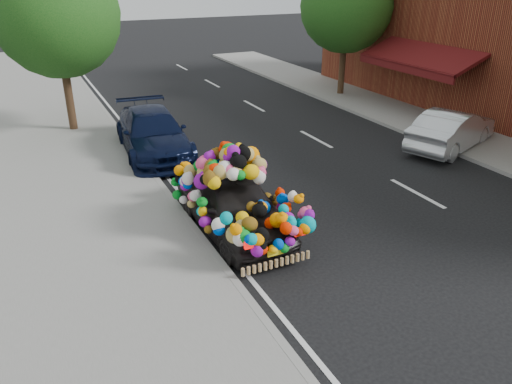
# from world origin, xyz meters

# --- Properties ---
(ground) EXTENTS (100.00, 100.00, 0.00)m
(ground) POSITION_xyz_m (0.00, 0.00, 0.00)
(ground) COLOR black
(ground) RESTS_ON ground
(sidewalk) EXTENTS (4.00, 60.00, 0.12)m
(sidewalk) POSITION_xyz_m (-4.30, 0.00, 0.06)
(sidewalk) COLOR gray
(sidewalk) RESTS_ON ground
(kerb) EXTENTS (0.15, 60.00, 0.13)m
(kerb) POSITION_xyz_m (-2.35, 0.00, 0.07)
(kerb) COLOR gray
(kerb) RESTS_ON ground
(footpath_far) EXTENTS (3.00, 40.00, 0.12)m
(footpath_far) POSITION_xyz_m (8.20, 3.00, 0.06)
(footpath_far) COLOR gray
(footpath_far) RESTS_ON ground
(lane_markings) EXTENTS (6.00, 50.00, 0.01)m
(lane_markings) POSITION_xyz_m (3.60, 0.00, 0.01)
(lane_markings) COLOR silver
(lane_markings) RESTS_ON ground
(tree_near_sidewalk) EXTENTS (4.20, 4.20, 6.13)m
(tree_near_sidewalk) POSITION_xyz_m (-3.80, 9.50, 4.02)
(tree_near_sidewalk) COLOR #332114
(tree_near_sidewalk) RESTS_ON ground
(tree_far_b) EXTENTS (4.00, 4.00, 5.90)m
(tree_far_b) POSITION_xyz_m (8.00, 10.00, 3.89)
(tree_far_b) COLOR #332114
(tree_far_b) RESTS_ON ground
(plush_art_car) EXTENTS (1.98, 4.11, 1.97)m
(plush_art_car) POSITION_xyz_m (-1.52, 0.24, 1.00)
(plush_art_car) COLOR black
(plush_art_car) RESTS_ON ground
(navy_sedan) EXTENTS (2.28, 4.84, 1.37)m
(navy_sedan) POSITION_xyz_m (-1.80, 5.95, 0.68)
(navy_sedan) COLOR black
(navy_sedan) RESTS_ON ground
(silver_hatchback) EXTENTS (4.14, 2.67, 1.29)m
(silver_hatchback) POSITION_xyz_m (7.00, 2.29, 0.64)
(silver_hatchback) COLOR silver
(silver_hatchback) RESTS_ON ground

